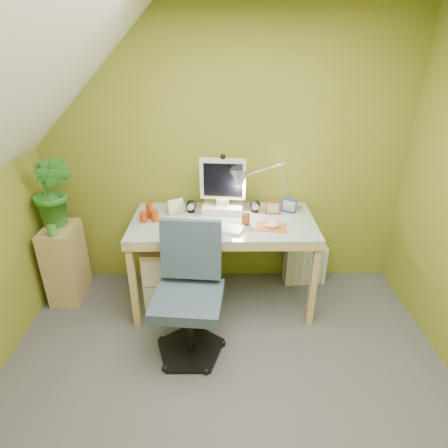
{
  "coord_description": "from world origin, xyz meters",
  "views": [
    {
      "loc": [
        -0.02,
        -1.58,
        2.11
      ],
      "look_at": [
        0.0,
        1.0,
        0.85
      ],
      "focal_mm": 30.0,
      "sensor_mm": 36.0,
      "label": 1
    }
  ],
  "objects_px": {
    "task_chair": "(188,298)",
    "potted_plant": "(53,191)",
    "side_ledge": "(66,263)",
    "monitor": "(223,185)",
    "desk_lamp": "(278,175)",
    "radiator": "(305,264)",
    "desk": "(223,262)"
  },
  "relations": [
    {
      "from": "monitor",
      "to": "radiator",
      "type": "xyz_separation_m",
      "value": [
        0.78,
        0.11,
        -0.84
      ]
    },
    {
      "from": "monitor",
      "to": "task_chair",
      "type": "bearing_deg",
      "value": -101.07
    },
    {
      "from": "desk",
      "to": "radiator",
      "type": "distance_m",
      "value": 0.86
    },
    {
      "from": "desk",
      "to": "task_chair",
      "type": "distance_m",
      "value": 0.69
    },
    {
      "from": "task_chair",
      "to": "radiator",
      "type": "relative_size",
      "value": 2.55
    },
    {
      "from": "monitor",
      "to": "potted_plant",
      "type": "distance_m",
      "value": 1.4
    },
    {
      "from": "desk",
      "to": "task_chair",
      "type": "height_order",
      "value": "task_chair"
    },
    {
      "from": "potted_plant",
      "to": "radiator",
      "type": "distance_m",
      "value": 2.33
    },
    {
      "from": "task_chair",
      "to": "potted_plant",
      "type": "bearing_deg",
      "value": 151.86
    },
    {
      "from": "desk",
      "to": "potted_plant",
      "type": "relative_size",
      "value": 2.42
    },
    {
      "from": "monitor",
      "to": "desk_lamp",
      "type": "relative_size",
      "value": 0.74
    },
    {
      "from": "desk_lamp",
      "to": "radiator",
      "type": "height_order",
      "value": "desk_lamp"
    },
    {
      "from": "monitor",
      "to": "side_ledge",
      "type": "distance_m",
      "value": 1.56
    },
    {
      "from": "side_ledge",
      "to": "task_chair",
      "type": "xyz_separation_m",
      "value": [
        1.14,
        -0.71,
        0.14
      ]
    },
    {
      "from": "monitor",
      "to": "radiator",
      "type": "distance_m",
      "value": 1.16
    },
    {
      "from": "potted_plant",
      "to": "task_chair",
      "type": "relative_size",
      "value": 0.63
    },
    {
      "from": "monitor",
      "to": "desk_lamp",
      "type": "bearing_deg",
      "value": 6.09
    },
    {
      "from": "desk",
      "to": "radiator",
      "type": "xyz_separation_m",
      "value": [
        0.78,
        0.29,
        -0.21
      ]
    },
    {
      "from": "desk_lamp",
      "to": "side_ledge",
      "type": "distance_m",
      "value": 2.0
    },
    {
      "from": "desk_lamp",
      "to": "task_chair",
      "type": "bearing_deg",
      "value": -141.45
    },
    {
      "from": "task_chair",
      "to": "radiator",
      "type": "distance_m",
      "value": 1.42
    },
    {
      "from": "monitor",
      "to": "radiator",
      "type": "bearing_deg",
      "value": 14.16
    },
    {
      "from": "desk",
      "to": "potted_plant",
      "type": "distance_m",
      "value": 1.53
    },
    {
      "from": "monitor",
      "to": "radiator",
      "type": "height_order",
      "value": "monitor"
    },
    {
      "from": "potted_plant",
      "to": "task_chair",
      "type": "bearing_deg",
      "value": -33.54
    },
    {
      "from": "side_ledge",
      "to": "task_chair",
      "type": "height_order",
      "value": "task_chair"
    },
    {
      "from": "task_chair",
      "to": "radiator",
      "type": "height_order",
      "value": "task_chair"
    },
    {
      "from": "radiator",
      "to": "monitor",
      "type": "bearing_deg",
      "value": -176.17
    },
    {
      "from": "monitor",
      "to": "task_chair",
      "type": "xyz_separation_m",
      "value": [
        -0.25,
        -0.81,
        -0.54
      ]
    },
    {
      "from": "task_chair",
      "to": "radiator",
      "type": "xyz_separation_m",
      "value": [
        1.03,
        0.92,
        -0.3
      ]
    },
    {
      "from": "monitor",
      "to": "task_chair",
      "type": "relative_size",
      "value": 0.48
    },
    {
      "from": "desk_lamp",
      "to": "side_ledge",
      "type": "xyz_separation_m",
      "value": [
        -1.84,
        -0.11,
        -0.77
      ]
    }
  ]
}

